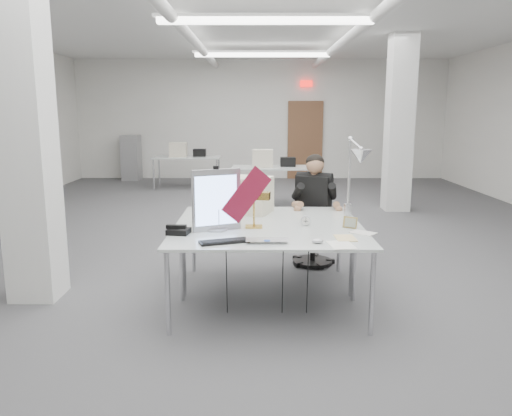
{
  "coord_description": "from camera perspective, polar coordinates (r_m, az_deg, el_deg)",
  "views": [
    {
      "loc": [
        -0.1,
        -6.77,
        1.84
      ],
      "look_at": [
        -0.12,
        -2.0,
        0.91
      ],
      "focal_mm": 35.0,
      "sensor_mm": 36.0,
      "label": 1
    }
  ],
  "objects": [
    {
      "name": "filing_cabinet",
      "position": [
        13.9,
        -14.06,
        5.61
      ],
      "size": [
        0.45,
        0.55,
        1.2
      ],
      "primitive_type": "cube",
      "color": "gray",
      "rests_on": "room_shell"
    },
    {
      "name": "mouse",
      "position": [
        4.18,
        7.06,
        -3.77
      ],
      "size": [
        0.1,
        0.07,
        0.04
      ],
      "primitive_type": "ellipsoid",
      "rotation": [
        0.0,
        0.0,
        0.07
      ],
      "color": "#B4B4B9",
      "rests_on": "desk_main"
    },
    {
      "name": "desk_clock",
      "position": [
        4.81,
        5.7,
        -1.43
      ],
      "size": [
        0.1,
        0.03,
        0.09
      ],
      "primitive_type": "cylinder",
      "rotation": [
        1.57,
        0.0,
        -0.02
      ],
      "color": "silver",
      "rests_on": "desk_main"
    },
    {
      "name": "room_shell",
      "position": [
        6.9,
        1.34,
        9.85
      ],
      "size": [
        10.04,
        14.04,
        3.24
      ],
      "color": "#48484A",
      "rests_on": "ground"
    },
    {
      "name": "desk_phone",
      "position": [
        4.52,
        -8.83,
        -2.64
      ],
      "size": [
        0.21,
        0.2,
        0.05
      ],
      "primitive_type": "cube",
      "rotation": [
        0.0,
        0.0,
        -0.16
      ],
      "color": "black",
      "rests_on": "desk_main"
    },
    {
      "name": "bankers_lamp",
      "position": [
        4.68,
        -0.25,
        -0.4
      ],
      "size": [
        0.29,
        0.16,
        0.31
      ],
      "primitive_type": null,
      "rotation": [
        0.0,
        0.0,
        -0.21
      ],
      "color": "gold",
      "rests_on": "desk_main"
    },
    {
      "name": "beige_monitor",
      "position": [
        5.36,
        -0.6,
        1.5
      ],
      "size": [
        0.51,
        0.5,
        0.39
      ],
      "primitive_type": "cube",
      "rotation": [
        0.0,
        0.0,
        -0.33
      ],
      "color": "beige",
      "rests_on": "desk_second"
    },
    {
      "name": "paper_stack_b",
      "position": [
        4.38,
        10.17,
        -3.4
      ],
      "size": [
        0.18,
        0.24,
        0.01
      ],
      "primitive_type": "cube",
      "rotation": [
        0.0,
        0.0,
        0.03
      ],
      "color": "#EED18E",
      "rests_on": "desk_main"
    },
    {
      "name": "desk_second",
      "position": [
        5.28,
        1.28,
        -0.92
      ],
      "size": [
        1.8,
        0.9,
        0.02
      ],
      "primitive_type": "cube",
      "color": "silver",
      "rests_on": "room_shell"
    },
    {
      "name": "laptop",
      "position": [
        4.13,
        1.27,
        -3.96
      ],
      "size": [
        0.36,
        0.23,
        0.03
      ],
      "primitive_type": "imported",
      "rotation": [
        0.0,
        0.0,
        0.01
      ],
      "color": "#A4A4A8",
      "rests_on": "desk_main"
    },
    {
      "name": "bg_desk_a",
      "position": [
        9.83,
        1.93,
        4.64
      ],
      "size": [
        1.6,
        0.8,
        0.02
      ],
      "primitive_type": "cube",
      "color": "silver",
      "rests_on": "room_shell"
    },
    {
      "name": "architect_lamp",
      "position": [
        5.03,
        11.1,
        3.29
      ],
      "size": [
        0.44,
        0.69,
        0.84
      ],
      "primitive_type": null,
      "rotation": [
        0.0,
        0.0,
        -0.35
      ],
      "color": "silver",
      "rests_on": "desk_second"
    },
    {
      "name": "paper_stack_a",
      "position": [
        4.16,
        9.71,
        -4.18
      ],
      "size": [
        0.22,
        0.29,
        0.01
      ],
      "primitive_type": "cube",
      "rotation": [
        0.0,
        0.0,
        0.13
      ],
      "color": "white",
      "rests_on": "desk_main"
    },
    {
      "name": "office_chair",
      "position": [
        6.04,
        6.55,
        -2.03
      ],
      "size": [
        0.61,
        0.61,
        0.96
      ],
      "primitive_type": null,
      "rotation": [
        0.0,
        0.0,
        -0.39
      ],
      "color": "black",
      "rests_on": "room_shell"
    },
    {
      "name": "paper_stack_c",
      "position": [
        4.6,
        12.14,
        -2.79
      ],
      "size": [
        0.26,
        0.25,
        0.01
      ],
      "primitive_type": "cube",
      "rotation": [
        0.0,
        0.0,
        -0.7
      ],
      "color": "silver",
      "rests_on": "desk_main"
    },
    {
      "name": "picture_frame_left",
      "position": [
        4.73,
        -6.48,
        -1.65
      ],
      "size": [
        0.13,
        0.05,
        0.1
      ],
      "primitive_type": "cube",
      "rotation": [
        -0.21,
        0.0,
        0.16
      ],
      "color": "#A56E47",
      "rests_on": "desk_main"
    },
    {
      "name": "bg_desk_b",
      "position": [
        12.14,
        -7.92,
        5.76
      ],
      "size": [
        1.6,
        0.8,
        0.02
      ],
      "primitive_type": "cube",
      "color": "silver",
      "rests_on": "room_shell"
    },
    {
      "name": "keyboard",
      "position": [
        4.18,
        -3.66,
        -3.85
      ],
      "size": [
        0.44,
        0.27,
        0.02
      ],
      "primitive_type": "cube",
      "rotation": [
        0.0,
        0.0,
        0.33
      ],
      "color": "black",
      "rests_on": "desk_main"
    },
    {
      "name": "monitor",
      "position": [
        4.57,
        -4.55,
        0.92
      ],
      "size": [
        0.44,
        0.23,
        0.57
      ],
      "primitive_type": "cube",
      "rotation": [
        0.0,
        0.0,
        0.41
      ],
      "color": "#A8A9AD",
      "rests_on": "desk_main"
    },
    {
      "name": "desk_main",
      "position": [
        4.41,
        1.5,
        -3.35
      ],
      "size": [
        1.8,
        0.9,
        0.02
      ],
      "primitive_type": "cube",
      "color": "silver",
      "rests_on": "room_shell"
    },
    {
      "name": "pennant",
      "position": [
        4.51,
        -1.07,
        1.55
      ],
      "size": [
        0.46,
        0.18,
        0.52
      ],
      "primitive_type": "cube",
      "rotation": [
        0.0,
        -0.87,
        0.36
      ],
      "color": "maroon",
      "rests_on": "monitor"
    },
    {
      "name": "picture_frame_right",
      "position": [
        4.76,
        10.7,
        -1.63
      ],
      "size": [
        0.13,
        0.1,
        0.11
      ],
      "primitive_type": "cube",
      "rotation": [
        -0.21,
        0.0,
        -0.59
      ],
      "color": "#A38846",
      "rests_on": "desk_main"
    },
    {
      "name": "seated_person",
      "position": [
        5.91,
        6.7,
        1.84
      ],
      "size": [
        0.59,
        0.65,
        0.79
      ],
      "primitive_type": null,
      "rotation": [
        0.0,
        0.0,
        -0.39
      ],
      "color": "black",
      "rests_on": "office_chair"
    }
  ]
}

